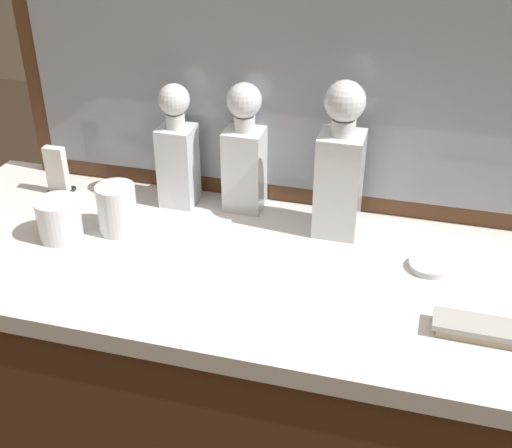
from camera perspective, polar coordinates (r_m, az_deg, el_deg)
The scene contains 10 objects.
dresser at distance 1.50m, azimuth 0.00°, elevation -16.71°, with size 1.39×0.53×0.85m.
dresser_mirror at distance 1.29m, azimuth 2.99°, elevation 16.84°, with size 1.17×0.03×0.75m.
crystal_decanter_far_right at distance 1.38m, azimuth -6.81°, elevation 5.75°, with size 0.07×0.07×0.26m.
crystal_decanter_left at distance 1.26m, azimuth 7.28°, elevation 4.33°, with size 0.09×0.09×0.31m.
crystal_decanter_center at distance 1.35m, azimuth -0.99°, elevation 5.62°, with size 0.08×0.08×0.27m.
crystal_tumbler_center at distance 1.32m, azimuth -11.95°, elevation 1.13°, with size 0.08×0.08×0.10m.
crystal_tumbler_far_right at distance 1.33m, azimuth -16.72°, elevation 0.27°, with size 0.09×0.09×0.08m.
silver_brush_far_right at distance 1.10m, azimuth 18.96°, elevation -8.65°, with size 0.15×0.06×0.02m.
porcelain_dish at distance 1.24m, azimuth 14.82°, elevation -3.53°, with size 0.07×0.07×0.01m.
napkin_holder at distance 1.49m, azimuth -16.87°, elevation 4.16°, with size 0.05×0.05×0.11m.
Camera 1 is at (0.26, -0.98, 1.53)m, focal length 46.02 mm.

